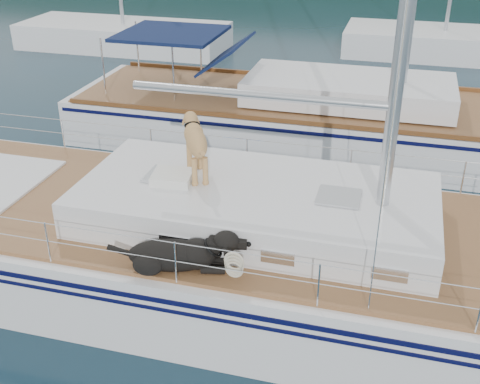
% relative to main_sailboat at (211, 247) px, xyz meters
% --- Properties ---
extents(ground, '(120.00, 120.00, 0.00)m').
position_rel_main_sailboat_xyz_m(ground, '(-0.09, 0.01, -0.68)').
color(ground, black).
rests_on(ground, ground).
extents(main_sailboat, '(12.00, 3.80, 14.01)m').
position_rel_main_sailboat_xyz_m(main_sailboat, '(0.00, 0.00, 0.00)').
color(main_sailboat, white).
rests_on(main_sailboat, ground).
extents(neighbor_sailboat, '(11.00, 3.50, 13.30)m').
position_rel_main_sailboat_xyz_m(neighbor_sailboat, '(0.32, 6.25, -0.05)').
color(neighbor_sailboat, white).
rests_on(neighbor_sailboat, ground).
extents(bg_boat_west, '(8.00, 3.00, 11.65)m').
position_rel_main_sailboat_xyz_m(bg_boat_west, '(-8.09, 14.01, -0.23)').
color(bg_boat_west, white).
rests_on(bg_boat_west, ground).
extents(bg_boat_center, '(7.20, 3.00, 11.65)m').
position_rel_main_sailboat_xyz_m(bg_boat_center, '(3.91, 16.01, -0.23)').
color(bg_boat_center, white).
rests_on(bg_boat_center, ground).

